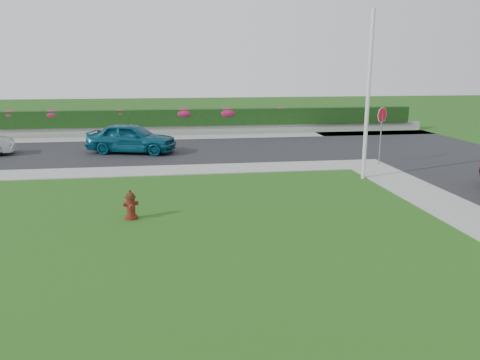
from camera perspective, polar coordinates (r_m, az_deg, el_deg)
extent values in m
plane|color=black|center=(12.46, 1.04, -7.39)|extent=(120.00, 120.00, 0.00)
cube|color=black|center=(26.05, -15.06, 3.30)|extent=(26.00, 8.00, 0.04)
cube|color=gray|center=(21.35, -19.19, 0.81)|extent=(24.00, 2.00, 0.04)
cube|color=gray|center=(22.77, 14.88, 1.88)|extent=(2.00, 2.00, 0.04)
cube|color=gray|center=(30.81, -6.59, 5.21)|extent=(34.00, 2.00, 0.04)
cube|color=gray|center=(32.26, -6.70, 6.08)|extent=(34.00, 0.40, 0.60)
cube|color=black|center=(32.26, -6.74, 7.60)|extent=(32.00, 0.90, 1.10)
cylinder|color=#4D170C|center=(14.55, -13.10, -4.44)|extent=(0.38, 0.38, 0.09)
cylinder|color=#4D170C|center=(14.46, -13.17, -3.17)|extent=(0.26, 0.26, 0.58)
cylinder|color=black|center=(14.38, -13.23, -2.06)|extent=(0.31, 0.31, 0.06)
sphere|color=black|center=(14.37, -13.24, -1.93)|extent=(0.26, 0.26, 0.26)
cylinder|color=black|center=(14.33, -13.27, -1.37)|extent=(0.08, 0.08, 0.08)
cylinder|color=#4D170C|center=(14.40, -13.84, -2.91)|extent=(0.14, 0.15, 0.12)
cylinder|color=#4D170C|center=(14.47, -12.54, -2.76)|extent=(0.14, 0.15, 0.12)
cylinder|color=#4D170C|center=(14.29, -13.02, -3.27)|extent=(0.20, 0.18, 0.17)
imported|color=navy|center=(25.41, -13.08, 5.02)|extent=(4.97, 3.08, 1.58)
cylinder|color=silver|center=(19.47, 15.34, 9.76)|extent=(0.16, 0.16, 6.65)
cylinder|color=slate|center=(22.78, 16.75, 4.75)|extent=(0.06, 0.06, 2.38)
cylinder|color=red|center=(22.65, 16.94, 7.59)|extent=(0.60, 0.40, 0.69)
cylinder|color=white|center=(22.65, 16.94, 7.59)|extent=(0.63, 0.41, 0.74)
ellipsoid|color=#B21E4F|center=(33.72, -26.25, 7.11)|extent=(1.15, 0.74, 0.57)
ellipsoid|color=#B21E4F|center=(33.02, -21.92, 7.39)|extent=(1.24, 0.79, 0.62)
ellipsoid|color=#B21E4F|center=(32.29, -14.33, 7.87)|extent=(1.12, 0.72, 0.56)
ellipsoid|color=#B21E4F|center=(32.13, -6.86, 8.06)|extent=(1.41, 0.91, 0.71)
ellipsoid|color=#B21E4F|center=(32.35, -1.57, 8.17)|extent=(1.45, 0.93, 0.73)
ellipsoid|color=#B21E4F|center=(33.00, 5.01, 8.36)|extent=(1.08, 0.69, 0.54)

